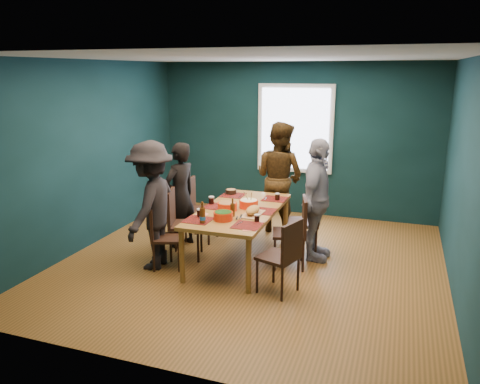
# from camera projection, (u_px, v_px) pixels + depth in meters

# --- Properties ---
(room) EXTENTS (5.01, 5.01, 2.71)m
(room) POSITION_uv_depth(u_px,v_px,m) (258.00, 161.00, 6.29)
(room) COLOR #96602B
(room) RESTS_ON ground
(dining_table) EXTENTS (0.99, 1.96, 0.74)m
(dining_table) POSITION_uv_depth(u_px,v_px,m) (239.00, 214.00, 6.31)
(dining_table) COLOR #9F6A2F
(dining_table) RESTS_ON floor
(chair_left_far) EXTENTS (0.45, 0.45, 0.96)m
(chair_left_far) POSITION_uv_depth(u_px,v_px,m) (196.00, 204.00, 7.15)
(chair_left_far) COLOR #321C10
(chair_left_far) RESTS_ON floor
(chair_left_mid) EXTENTS (0.55, 0.55, 0.97)m
(chair_left_mid) POSITION_uv_depth(u_px,v_px,m) (179.00, 219.00, 6.45)
(chair_left_mid) COLOR #321C10
(chair_left_mid) RESTS_ON floor
(chair_left_near) EXTENTS (0.48, 0.48, 0.84)m
(chair_left_near) POSITION_uv_depth(u_px,v_px,m) (161.00, 232.00, 6.13)
(chair_left_near) COLOR #321C10
(chair_left_near) RESTS_ON floor
(chair_right_far) EXTENTS (0.50, 0.50, 0.95)m
(chair_right_far) POSITION_uv_depth(u_px,v_px,m) (310.00, 216.00, 6.57)
(chair_right_far) COLOR #321C10
(chair_right_far) RESTS_ON floor
(chair_right_mid) EXTENTS (0.52, 0.52, 0.95)m
(chair_right_mid) POSITION_uv_depth(u_px,v_px,m) (296.00, 227.00, 6.14)
(chair_right_mid) COLOR #321C10
(chair_right_mid) RESTS_ON floor
(chair_right_near) EXTENTS (0.51, 0.51, 0.90)m
(chair_right_near) POSITION_uv_depth(u_px,v_px,m) (284.00, 252.00, 5.37)
(chair_right_near) COLOR #321C10
(chair_right_near) RESTS_ON floor
(person_far_left) EXTENTS (0.54, 0.66, 1.55)m
(person_far_left) POSITION_uv_depth(u_px,v_px,m) (180.00, 195.00, 6.85)
(person_far_left) COLOR black
(person_far_left) RESTS_ON floor
(person_back) EXTENTS (1.05, 0.95, 1.78)m
(person_back) POSITION_uv_depth(u_px,v_px,m) (279.00, 177.00, 7.47)
(person_back) COLOR black
(person_back) RESTS_ON floor
(person_right) EXTENTS (0.44, 1.00, 1.68)m
(person_right) POSITION_uv_depth(u_px,v_px,m) (317.00, 200.00, 6.33)
(person_right) COLOR white
(person_right) RESTS_ON floor
(person_near_left) EXTENTS (0.71, 1.13, 1.69)m
(person_near_left) POSITION_uv_depth(u_px,v_px,m) (151.00, 205.00, 6.07)
(person_near_left) COLOR black
(person_near_left) RESTS_ON floor
(bowl_salad) EXTENTS (0.26, 0.26, 0.11)m
(bowl_salad) POSITION_uv_depth(u_px,v_px,m) (227.00, 206.00, 6.21)
(bowl_salad) COLOR red
(bowl_salad) RESTS_ON dining_table
(bowl_dumpling) EXTENTS (0.26, 0.26, 0.24)m
(bowl_dumpling) POSITION_uv_depth(u_px,v_px,m) (249.00, 203.00, 6.34)
(bowl_dumpling) COLOR red
(bowl_dumpling) RESTS_ON dining_table
(bowl_herbs) EXTENTS (0.24, 0.24, 0.11)m
(bowl_herbs) POSITION_uv_depth(u_px,v_px,m) (223.00, 216.00, 5.81)
(bowl_herbs) COLOR red
(bowl_herbs) RESTS_ON dining_table
(cutting_board) EXTENTS (0.26, 0.53, 0.12)m
(cutting_board) POSITION_uv_depth(u_px,v_px,m) (253.00, 211.00, 6.01)
(cutting_board) COLOR tan
(cutting_board) RESTS_ON dining_table
(small_bowl) EXTENTS (0.17, 0.17, 0.07)m
(small_bowl) POSITION_uv_depth(u_px,v_px,m) (231.00, 191.00, 7.04)
(small_bowl) COLOR black
(small_bowl) RESTS_ON dining_table
(beer_bottle_a) EXTENTS (0.07, 0.07, 0.27)m
(beer_bottle_a) POSITION_uv_depth(u_px,v_px,m) (203.00, 216.00, 5.67)
(beer_bottle_a) COLOR #48260C
(beer_bottle_a) RESTS_ON dining_table
(beer_bottle_b) EXTENTS (0.06, 0.06, 0.23)m
(beer_bottle_b) POSITION_uv_depth(u_px,v_px,m) (233.00, 209.00, 5.95)
(beer_bottle_b) COLOR #48260C
(beer_bottle_b) RESTS_ON dining_table
(cola_glass_a) EXTENTS (0.08, 0.08, 0.11)m
(cola_glass_a) POSITION_uv_depth(u_px,v_px,m) (200.00, 212.00, 5.92)
(cola_glass_a) COLOR black
(cola_glass_a) RESTS_ON dining_table
(cola_glass_b) EXTENTS (0.07, 0.07, 0.09)m
(cola_glass_b) POSITION_uv_depth(u_px,v_px,m) (257.00, 218.00, 5.74)
(cola_glass_b) COLOR black
(cola_glass_b) RESTS_ON dining_table
(cola_glass_c) EXTENTS (0.07, 0.07, 0.10)m
(cola_glass_c) POSITION_uv_depth(u_px,v_px,m) (277.00, 196.00, 6.70)
(cola_glass_c) COLOR black
(cola_glass_c) RESTS_ON dining_table
(cola_glass_d) EXTENTS (0.08, 0.08, 0.11)m
(cola_glass_d) POSITION_uv_depth(u_px,v_px,m) (211.00, 200.00, 6.50)
(cola_glass_d) COLOR black
(cola_glass_d) RESTS_ON dining_table
(napkin_a) EXTENTS (0.21, 0.21, 0.00)m
(napkin_a) POSITION_uv_depth(u_px,v_px,m) (268.00, 210.00, 6.23)
(napkin_a) COLOR #ED7C63
(napkin_a) RESTS_ON dining_table
(napkin_b) EXTENTS (0.17, 0.17, 0.00)m
(napkin_b) POSITION_uv_depth(u_px,v_px,m) (202.00, 214.00, 6.05)
(napkin_b) COLOR #ED7C63
(napkin_b) RESTS_ON dining_table
(napkin_c) EXTENTS (0.21, 0.21, 0.00)m
(napkin_c) POSITION_uv_depth(u_px,v_px,m) (249.00, 229.00, 5.49)
(napkin_c) COLOR #ED7C63
(napkin_c) RESTS_ON dining_table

